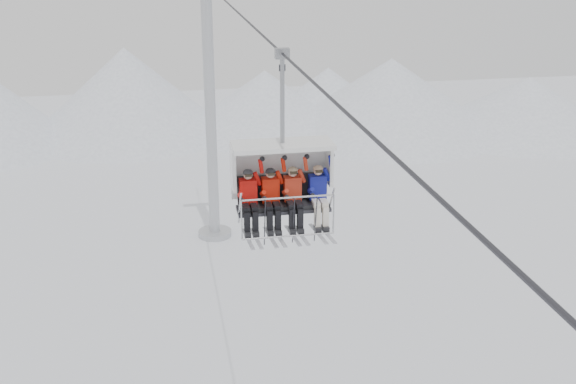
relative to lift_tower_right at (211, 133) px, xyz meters
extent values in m
cone|color=white|center=(-5.00, 22.00, -2.28)|extent=(16.00, 16.00, 7.00)
cone|color=white|center=(6.00, 21.00, -3.28)|extent=(14.00, 14.00, 5.00)
cone|color=white|center=(16.00, 19.00, -2.78)|extent=(18.00, 18.00, 6.00)
cone|color=white|center=(27.00, 17.00, -3.53)|extent=(16.00, 16.00, 4.50)
cone|color=white|center=(12.00, 24.00, -3.53)|extent=(12.00, 12.00, 4.50)
cylinder|color=#AEB1B5|center=(0.00, 0.00, 0.87)|extent=(0.56, 0.56, 13.30)
cylinder|color=#AEB1B5|center=(0.00, 0.00, -5.63)|extent=(1.80, 1.80, 0.30)
cylinder|color=#2E2E33|center=(0.00, -22.00, 7.52)|extent=(0.06, 50.00, 0.06)
cube|color=black|center=(0.00, -21.43, 4.17)|extent=(1.99, 0.55, 0.10)
cube|color=black|center=(0.00, -21.17, 4.51)|extent=(1.99, 0.10, 0.58)
cube|color=#2E2E33|center=(0.00, -21.43, 4.08)|extent=(2.08, 0.60, 0.08)
cube|color=white|center=(0.00, -20.95, 4.87)|extent=(2.22, 0.10, 1.32)
cube|color=white|center=(0.00, -21.35, 5.53)|extent=(2.22, 0.90, 0.10)
cylinder|color=#BCBCC1|center=(0.00, -21.98, 4.54)|extent=(2.03, 0.04, 0.04)
cylinder|color=#BCBCC1|center=(0.00, -22.05, 3.67)|extent=(2.03, 0.04, 0.04)
cylinder|color=gray|center=(0.00, -21.33, 6.53)|extent=(0.10, 0.10, 1.99)
cube|color=gray|center=(0.00, -21.33, 7.52)|extent=(0.30, 0.18, 0.22)
cube|color=red|center=(-0.78, -21.39, 4.53)|extent=(0.38, 0.25, 0.56)
sphere|color=tan|center=(-0.78, -21.43, 4.93)|extent=(0.21, 0.21, 0.21)
cube|color=black|center=(-0.87, -21.83, 3.99)|extent=(0.13, 0.15, 0.45)
cube|color=black|center=(-0.69, -21.83, 3.99)|extent=(0.13, 0.15, 0.45)
cube|color=silver|center=(-0.87, -21.93, 3.63)|extent=(0.09, 1.69, 0.26)
cube|color=silver|center=(-0.69, -21.93, 3.63)|extent=(0.09, 1.69, 0.26)
cube|color=red|center=(-0.28, -21.39, 4.53)|extent=(0.38, 0.25, 0.56)
sphere|color=tan|center=(-0.28, -21.43, 4.93)|extent=(0.21, 0.21, 0.21)
cube|color=black|center=(-0.38, -21.83, 3.99)|extent=(0.13, 0.15, 0.45)
cube|color=black|center=(-0.19, -21.83, 3.99)|extent=(0.13, 0.15, 0.45)
cube|color=silver|center=(-0.38, -21.93, 3.63)|extent=(0.09, 1.69, 0.26)
cube|color=silver|center=(-0.19, -21.93, 3.63)|extent=(0.09, 1.69, 0.26)
cube|color=red|center=(0.21, -21.39, 4.53)|extent=(0.38, 0.25, 0.56)
sphere|color=tan|center=(0.21, -21.43, 4.93)|extent=(0.21, 0.21, 0.21)
cube|color=black|center=(0.12, -21.83, 3.99)|extent=(0.13, 0.15, 0.45)
cube|color=black|center=(0.30, -21.83, 3.99)|extent=(0.13, 0.15, 0.45)
cube|color=silver|center=(0.12, -21.93, 3.63)|extent=(0.09, 1.69, 0.26)
cube|color=silver|center=(0.30, -21.93, 3.63)|extent=(0.09, 1.69, 0.26)
cube|color=navy|center=(0.78, -21.39, 4.53)|extent=(0.38, 0.25, 0.56)
sphere|color=tan|center=(0.78, -21.43, 4.93)|extent=(0.21, 0.21, 0.21)
cube|color=silver|center=(0.69, -21.83, 3.99)|extent=(0.13, 0.15, 0.45)
cube|color=silver|center=(0.87, -21.83, 3.99)|extent=(0.13, 0.15, 0.45)
cube|color=silver|center=(0.69, -21.93, 3.63)|extent=(0.09, 1.69, 0.26)
cube|color=silver|center=(0.87, -21.93, 3.63)|extent=(0.09, 1.69, 0.26)
camera|label=1|loc=(-2.62, -36.22, 9.98)|focal=45.00mm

